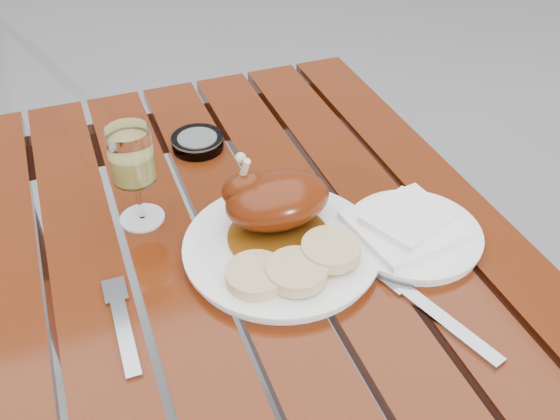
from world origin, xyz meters
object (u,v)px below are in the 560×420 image
at_px(dinner_plate, 282,248).
at_px(side_plate, 413,235).
at_px(wine_glass, 135,177).
at_px(ashtray, 198,142).

bearing_deg(dinner_plate, side_plate, -12.31).
distance_m(wine_glass, ashtray, 0.23).
height_order(dinner_plate, wine_glass, wine_glass).
relative_size(dinner_plate, side_plate, 1.41).
bearing_deg(dinner_plate, ashtray, 97.60).
xyz_separation_m(wine_glass, ashtray, (0.13, 0.17, -0.07)).
distance_m(wine_glass, side_plate, 0.43).
height_order(wine_glass, ashtray, wine_glass).
relative_size(dinner_plate, ashtray, 3.07).
xyz_separation_m(dinner_plate, side_plate, (0.20, -0.04, -0.00)).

